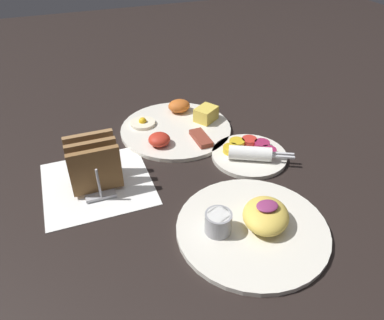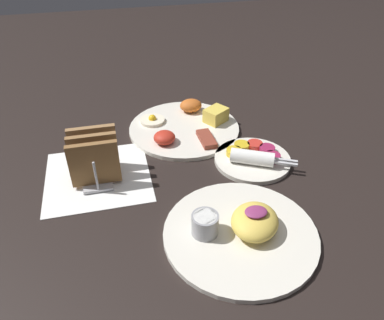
{
  "view_description": "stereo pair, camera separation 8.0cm",
  "coord_description": "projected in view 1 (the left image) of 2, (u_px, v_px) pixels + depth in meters",
  "views": [
    {
      "loc": [
        -0.23,
        -0.58,
        0.5
      ],
      "look_at": [
        0.0,
        0.04,
        0.03
      ],
      "focal_mm": 35.0,
      "sensor_mm": 36.0,
      "label": 1
    },
    {
      "loc": [
        -0.15,
        -0.6,
        0.5
      ],
      "look_at": [
        0.0,
        0.04,
        0.03
      ],
      "focal_mm": 35.0,
      "sensor_mm": 36.0,
      "label": 2
    }
  ],
  "objects": [
    {
      "name": "napkin_flat",
      "position": [
        97.0,
        183.0,
        0.79
      ],
      "size": [
        0.22,
        0.22,
        0.0
      ],
      "color": "white",
      "rests_on": "ground_plane"
    },
    {
      "name": "toast_rack",
      "position": [
        94.0,
        164.0,
        0.76
      ],
      "size": [
        0.1,
        0.12,
        0.1
      ],
      "color": "#B7B7BC",
      "rests_on": "ground_plane"
    },
    {
      "name": "plate_condiments",
      "position": [
        249.0,
        153.0,
        0.86
      ],
      "size": [
        0.17,
        0.17,
        0.04
      ],
      "color": "silver",
      "rests_on": "ground_plane"
    },
    {
      "name": "plate_breakfast",
      "position": [
        177.0,
        126.0,
        0.96
      ],
      "size": [
        0.28,
        0.28,
        0.05
      ],
      "color": "silver",
      "rests_on": "ground_plane"
    },
    {
      "name": "ground_plane",
      "position": [
        198.0,
        181.0,
        0.8
      ],
      "size": [
        3.0,
        3.0,
        0.0
      ],
      "primitive_type": "plane",
      "color": "black"
    },
    {
      "name": "plate_foreground",
      "position": [
        253.0,
        224.0,
        0.67
      ],
      "size": [
        0.28,
        0.28,
        0.06
      ],
      "color": "silver",
      "rests_on": "ground_plane"
    }
  ]
}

